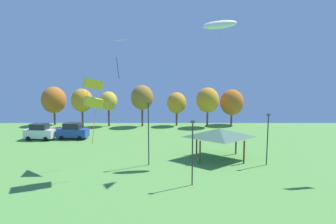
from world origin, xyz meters
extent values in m
ellipsoid|color=white|center=(7.26, 35.17, 15.38)|extent=(4.31, 1.71, 1.44)
cube|color=orange|center=(7.26, 35.17, 15.64)|extent=(0.22, 0.16, 1.16)
cylinder|color=orange|center=(7.26, 35.17, 14.09)|extent=(0.20, 0.09, 1.03)
pyramid|color=yellow|center=(-4.59, 33.03, 12.54)|extent=(2.86, 2.77, 0.27)
cylinder|color=black|center=(-4.06, 33.65, 10.54)|extent=(0.28, 0.32, 2.34)
cube|color=yellow|center=(-5.58, 28.60, 8.97)|extent=(2.17, 2.09, 1.18)
cube|color=yellow|center=(-5.58, 28.60, 7.26)|extent=(2.17, 2.09, 1.18)
cylinder|color=orange|center=(-6.31, 27.86, 8.12)|extent=(0.02, 0.02, 2.56)
cylinder|color=orange|center=(-4.84, 27.86, 8.12)|extent=(0.02, 0.02, 2.56)
cylinder|color=orange|center=(-6.31, 29.34, 8.12)|extent=(0.02, 0.02, 2.56)
cylinder|color=orange|center=(-4.84, 29.34, 8.12)|extent=(0.02, 0.02, 2.56)
cylinder|color=orange|center=(-5.58, 28.60, 5.00)|extent=(0.51, 0.25, 3.42)
cube|color=silver|center=(-17.91, 44.88, 0.95)|extent=(4.58, 2.21, 1.25)
cube|color=#1E232D|center=(-17.91, 44.88, 2.01)|extent=(2.59, 1.86, 0.88)
cylinder|color=black|center=(-16.64, 43.86, 0.32)|extent=(0.66, 0.29, 0.64)
cylinder|color=black|center=(-16.45, 45.60, 0.32)|extent=(0.66, 0.29, 0.64)
cylinder|color=black|center=(-19.36, 44.16, 0.32)|extent=(0.66, 0.29, 0.64)
cylinder|color=black|center=(-19.17, 45.89, 0.32)|extent=(0.66, 0.29, 0.64)
cube|color=#234299|center=(-13.11, 45.52, 0.95)|extent=(4.72, 2.35, 1.26)
cube|color=#1E232D|center=(-13.11, 45.52, 2.02)|extent=(2.67, 1.98, 0.88)
cylinder|color=black|center=(-11.80, 44.43, 0.32)|extent=(0.66, 0.29, 0.64)
cylinder|color=black|center=(-11.60, 46.30, 0.32)|extent=(0.66, 0.29, 0.64)
cylinder|color=black|center=(-14.61, 44.73, 0.32)|extent=(0.66, 0.29, 0.64)
cylinder|color=black|center=(-14.41, 46.60, 0.32)|extent=(0.66, 0.29, 0.64)
cylinder|color=brown|center=(4.99, 32.87, 1.30)|extent=(0.20, 0.20, 2.60)
cylinder|color=brown|center=(9.86, 32.87, 1.30)|extent=(0.20, 0.20, 2.60)
cylinder|color=brown|center=(4.99, 36.83, 1.30)|extent=(0.20, 0.20, 2.60)
cylinder|color=brown|center=(9.86, 36.83, 1.30)|extent=(0.20, 0.20, 2.60)
pyramid|color=#3D604C|center=(7.42, 34.85, 3.10)|extent=(6.31, 5.12, 1.00)
cylinder|color=#2D2D33|center=(-0.67, 32.33, 3.34)|extent=(0.12, 0.12, 6.68)
cube|color=#4C4C51|center=(-0.67, 32.33, 6.80)|extent=(0.36, 0.20, 0.24)
cylinder|color=#2D2D33|center=(12.23, 32.38, 2.72)|extent=(0.12, 0.12, 5.45)
cube|color=#4C4C51|center=(12.23, 32.38, 5.57)|extent=(0.36, 0.20, 0.24)
cylinder|color=#2D2D33|center=(3.60, 26.43, 2.83)|extent=(0.12, 0.12, 5.66)
cube|color=#4C4C51|center=(3.60, 26.43, 5.78)|extent=(0.36, 0.20, 0.24)
cylinder|color=brown|center=(-20.57, 58.01, 1.55)|extent=(0.36, 0.36, 3.11)
ellipsoid|color=#BC6623|center=(-20.57, 58.01, 4.84)|extent=(4.63, 4.63, 5.09)
cylinder|color=brown|center=(-14.50, 55.76, 1.76)|extent=(0.36, 0.36, 3.51)
ellipsoid|color=gold|center=(-14.50, 55.76, 4.98)|extent=(3.91, 3.91, 4.31)
cylinder|color=brown|center=(-9.77, 56.67, 1.78)|extent=(0.36, 0.36, 3.55)
ellipsoid|color=gold|center=(-9.77, 56.67, 4.77)|extent=(3.26, 3.26, 3.58)
cylinder|color=brown|center=(-3.42, 56.44, 1.93)|extent=(0.36, 0.36, 3.87)
ellipsoid|color=olive|center=(-3.42, 56.44, 5.45)|extent=(4.21, 4.21, 4.63)
cylinder|color=brown|center=(3.08, 57.13, 1.50)|extent=(0.36, 0.36, 3.00)
ellipsoid|color=gold|center=(3.08, 57.13, 4.36)|extent=(3.65, 3.65, 4.01)
cylinder|color=brown|center=(8.79, 55.83, 1.72)|extent=(0.36, 0.36, 3.44)
ellipsoid|color=gold|center=(8.79, 55.83, 5.02)|extent=(4.22, 4.22, 4.64)
cylinder|color=brown|center=(13.78, 58.13, 1.34)|extent=(0.36, 0.36, 2.68)
ellipsoid|color=#BC6623|center=(13.78, 58.13, 4.37)|extent=(4.51, 4.51, 4.96)
camera|label=1|loc=(1.44, 0.63, 10.00)|focal=32.00mm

